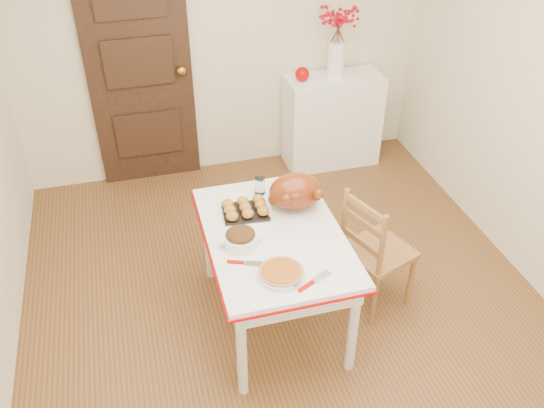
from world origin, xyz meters
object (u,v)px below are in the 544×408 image
object	(u,v)px
pumpkin_pie	(281,272)
chair_oak	(379,249)
kitchen_table	(274,277)
turkey_platter	(295,193)
sideboard	(332,121)

from	to	relation	value
pumpkin_pie	chair_oak	bearing A→B (deg)	25.23
chair_oak	pumpkin_pie	distance (m)	0.90
kitchen_table	turkey_platter	bearing A→B (deg)	46.36
sideboard	pumpkin_pie	xyz separation A→B (m)	(-1.11, -2.18, 0.32)
sideboard	kitchen_table	xyz separation A→B (m)	(-1.05, -1.80, -0.07)
chair_oak	pumpkin_pie	world-z (taller)	chair_oak
chair_oak	pumpkin_pie	size ratio (longest dim) A/B	3.49
chair_oak	turkey_platter	world-z (taller)	turkey_platter
sideboard	pumpkin_pie	bearing A→B (deg)	-117.13
chair_oak	pumpkin_pie	bearing A→B (deg)	94.92
kitchen_table	turkey_platter	world-z (taller)	turkey_platter
kitchen_table	turkey_platter	distance (m)	0.56
kitchen_table	chair_oak	distance (m)	0.71
turkey_platter	kitchen_table	bearing A→B (deg)	-127.47
kitchen_table	chair_oak	world-z (taller)	chair_oak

